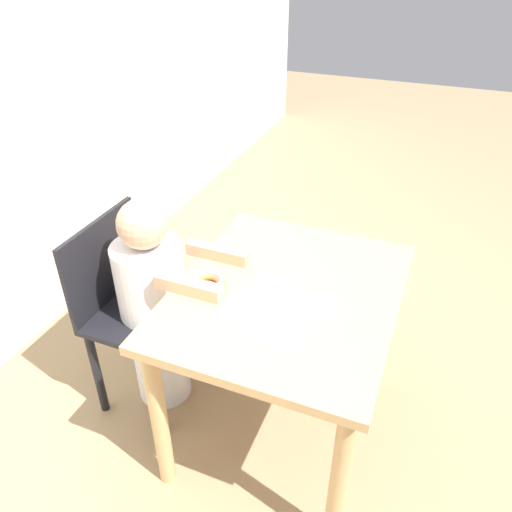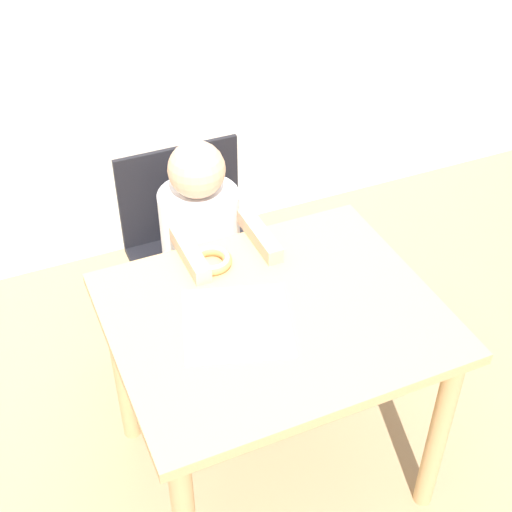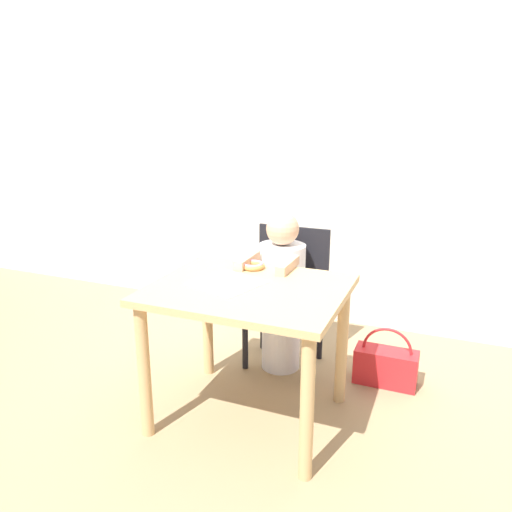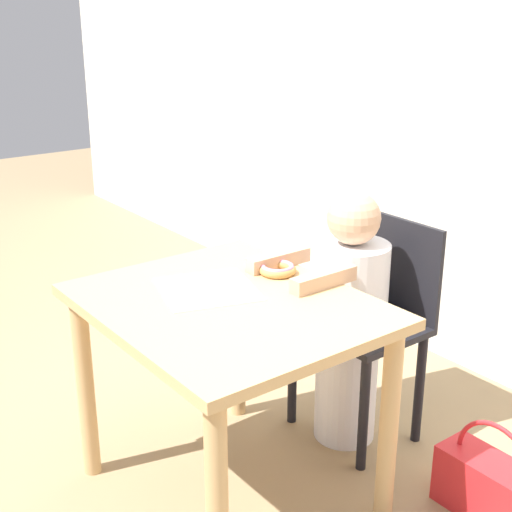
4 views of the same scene
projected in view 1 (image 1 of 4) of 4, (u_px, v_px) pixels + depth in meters
ground_plane at (281, 423)px, 2.14m from camera, size 12.00×12.00×0.00m
dining_table at (286, 316)px, 1.81m from camera, size 0.92×0.76×0.72m
chair at (134, 306)px, 2.07m from camera, size 0.45×0.36×0.84m
child_figure at (155, 308)px, 2.03m from camera, size 0.28×0.50×0.97m
donut at (207, 283)px, 1.75m from camera, size 0.13×0.13×0.03m
napkin at (277, 310)px, 1.66m from camera, size 0.37×0.37×0.00m
handbag at (216, 291)px, 2.73m from camera, size 0.35×0.15×0.35m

